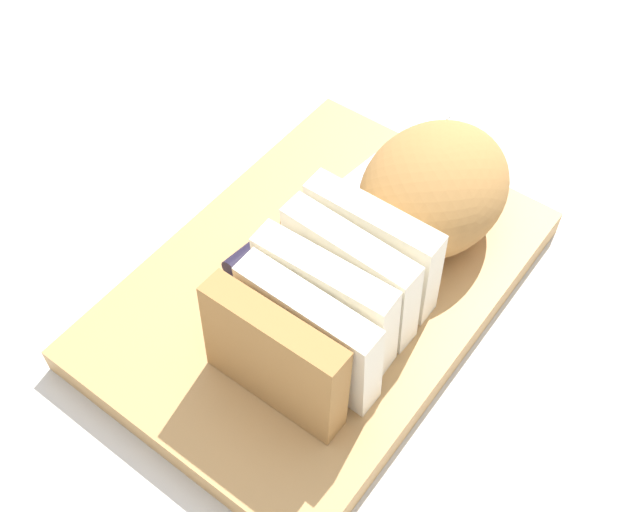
# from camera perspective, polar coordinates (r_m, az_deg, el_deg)

# --- Properties ---
(ground_plane) EXTENTS (3.00, 3.00, 0.00)m
(ground_plane) POSITION_cam_1_polar(r_m,az_deg,el_deg) (0.67, -0.00, -2.95)
(ground_plane) COLOR beige
(cutting_board) EXTENTS (0.38, 0.27, 0.03)m
(cutting_board) POSITION_cam_1_polar(r_m,az_deg,el_deg) (0.66, -0.00, -2.31)
(cutting_board) COLOR tan
(cutting_board) RESTS_ON ground_plane
(bread_loaf) EXTENTS (0.30, 0.13, 0.09)m
(bread_loaf) POSITION_cam_1_polar(r_m,az_deg,el_deg) (0.62, 5.20, 1.57)
(bread_loaf) COLOR #A8753D
(bread_loaf) RESTS_ON cutting_board
(bread_knife) EXTENTS (0.29, 0.05, 0.02)m
(bread_knife) POSITION_cam_1_polar(r_m,az_deg,el_deg) (0.68, -1.97, 2.28)
(bread_knife) COLOR silver
(bread_knife) RESTS_ON cutting_board
(crumb_near_knife) EXTENTS (0.00, 0.00, 0.00)m
(crumb_near_knife) POSITION_cam_1_polar(r_m,az_deg,el_deg) (0.65, 4.03, -1.85)
(crumb_near_knife) COLOR tan
(crumb_near_knife) RESTS_ON cutting_board
(crumb_near_loaf) EXTENTS (0.00, 0.00, 0.00)m
(crumb_near_loaf) POSITION_cam_1_polar(r_m,az_deg,el_deg) (0.69, -2.72, 2.70)
(crumb_near_loaf) COLOR tan
(crumb_near_loaf) RESTS_ON cutting_board
(crumb_stray_left) EXTENTS (0.00, 0.00, 0.00)m
(crumb_stray_left) POSITION_cam_1_polar(r_m,az_deg,el_deg) (0.63, -1.14, -3.06)
(crumb_stray_left) COLOR tan
(crumb_stray_left) RESTS_ON cutting_board
(crumb_stray_right) EXTENTS (0.01, 0.01, 0.01)m
(crumb_stray_right) POSITION_cam_1_polar(r_m,az_deg,el_deg) (0.70, 0.66, 3.96)
(crumb_stray_right) COLOR tan
(crumb_stray_right) RESTS_ON cutting_board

